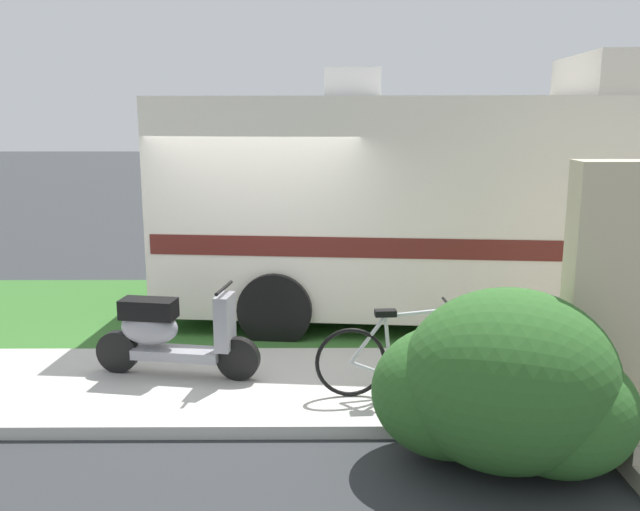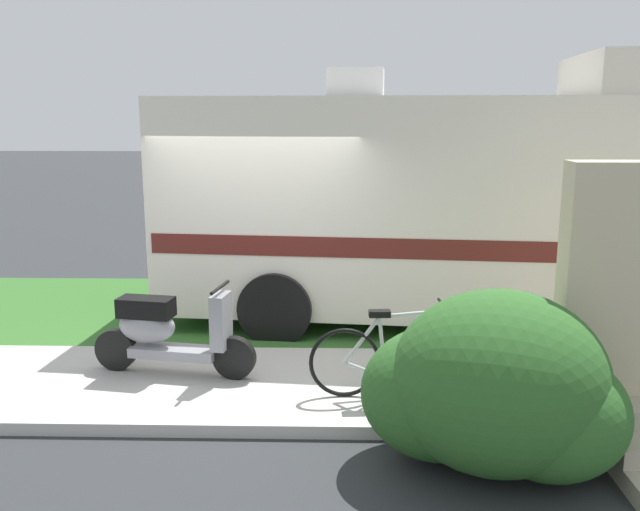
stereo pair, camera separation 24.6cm
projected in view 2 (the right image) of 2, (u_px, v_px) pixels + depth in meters
The scene contains 9 objects.
ground_plane at pixel (252, 351), 8.12m from camera, with size 80.00×80.00×0.00m, color #2D3033.
sidewalk at pixel (238, 387), 6.94m from camera, with size 24.00×2.00×0.12m.
grass_strip at pixel (265, 312), 9.58m from camera, with size 24.00×3.40×0.08m.
motorhome_rv at pixel (444, 201), 8.91m from camera, with size 7.14×3.00×3.45m.
scooter at pixel (167, 331), 7.03m from camera, with size 1.72×0.58×0.97m.
bicycle at pixel (398, 358), 6.49m from camera, with size 1.69×0.52×0.89m.
pickup_truck_near at pixel (443, 202), 13.73m from camera, with size 5.30×2.27×1.89m.
bush_by_porch at pixel (494, 391), 5.31m from camera, with size 2.01×1.51×1.43m.
bottle_spare at pixel (571, 352), 7.40m from camera, with size 0.06×0.06×0.29m.
Camera 2 is at (0.99, -7.69, 2.80)m, focal length 38.61 mm.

